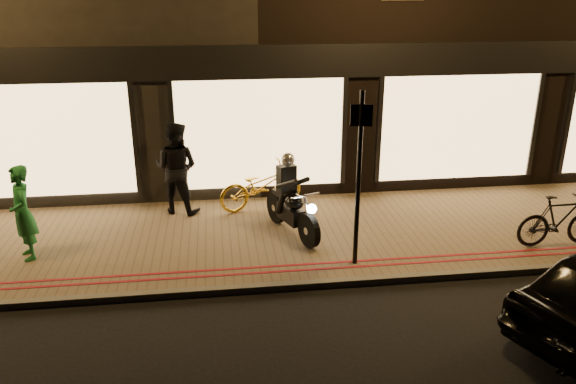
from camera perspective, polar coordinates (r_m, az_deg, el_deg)
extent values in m
plane|color=black|center=(9.20, -0.54, -10.07)|extent=(90.00, 90.00, 0.00)
cube|color=brown|center=(10.93, -1.84, -4.54)|extent=(50.00, 4.00, 0.12)
cube|color=#59544C|center=(9.21, -0.58, -9.59)|extent=(50.00, 0.14, 0.12)
cube|color=maroon|center=(9.52, -0.88, -8.08)|extent=(50.00, 0.06, 0.01)
cube|color=maroon|center=(9.70, -1.02, -7.52)|extent=(50.00, 0.06, 0.01)
cube|color=black|center=(17.62, -25.39, 17.15)|extent=(12.00, 10.00, 8.50)
cube|color=black|center=(11.96, -2.98, 13.06)|extent=(48.00, 0.12, 0.70)
cube|color=#FFCB7F|center=(12.70, -23.58, 4.74)|extent=(3.60, 0.06, 2.38)
cube|color=#FFCB7F|center=(12.24, -2.85, 5.88)|extent=(3.60, 0.06, 2.38)
cube|color=#FFCB7F|center=(13.37, 16.87, 6.27)|extent=(3.60, 0.06, 2.38)
cylinder|color=black|center=(10.26, 2.14, -3.93)|extent=(0.34, 0.64, 0.64)
cylinder|color=black|center=(11.31, -1.19, -1.56)|extent=(0.34, 0.64, 0.64)
cylinder|color=silver|center=(10.26, 2.14, -3.93)|extent=(0.18, 0.18, 0.14)
cylinder|color=silver|center=(11.31, -1.19, -1.56)|extent=(0.18, 0.18, 0.14)
cube|color=black|center=(10.79, 0.27, -2.21)|extent=(0.49, 0.75, 0.30)
ellipsoid|color=black|center=(10.57, 0.61, -0.94)|extent=(0.48, 0.59, 0.29)
cube|color=black|center=(10.93, -0.48, -0.23)|extent=(0.40, 0.59, 0.09)
cylinder|color=silver|center=(10.14, 1.76, -0.38)|extent=(0.57, 0.24, 0.03)
cylinder|color=silver|center=(10.18, 2.02, -2.29)|extent=(0.16, 0.32, 0.71)
sphere|color=white|center=(10.01, 2.44, -1.72)|extent=(0.22, 0.22, 0.17)
cylinder|color=silver|center=(11.26, -0.29, -1.89)|extent=(0.26, 0.54, 0.07)
cube|color=black|center=(10.70, -0.16, 1.32)|extent=(0.40, 0.33, 0.55)
sphere|color=#A9ABB0|center=(10.52, -0.01, 3.33)|extent=(0.34, 0.34, 0.26)
cylinder|color=black|center=(10.35, -0.11, 0.83)|extent=(0.37, 0.57, 0.34)
cylinder|color=black|center=(10.50, 1.43, 1.11)|extent=(0.22, 0.60, 0.34)
cylinder|color=black|center=(10.76, -0.72, -1.13)|extent=(0.26, 0.28, 0.46)
cylinder|color=black|center=(10.88, 0.59, -0.87)|extent=(0.13, 0.27, 0.46)
cylinder|color=black|center=(9.29, 7.17, 1.09)|extent=(0.09, 0.09, 3.00)
cube|color=black|center=(8.99, 7.47, 7.73)|extent=(0.35, 0.10, 0.35)
imported|color=gold|center=(12.00, -2.75, 0.62)|extent=(1.99, 1.22, 0.99)
imported|color=black|center=(11.39, 25.88, -2.61)|extent=(1.65, 0.49, 0.98)
imported|color=#1E7334|center=(10.68, -25.36, -1.94)|extent=(0.64, 0.73, 1.69)
imported|color=black|center=(11.86, -11.28, 2.41)|extent=(1.15, 1.03, 1.94)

